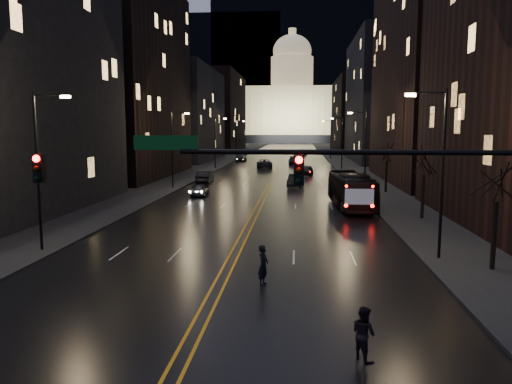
% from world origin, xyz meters
% --- Properties ---
extents(ground, '(900.00, 900.00, 0.00)m').
position_xyz_m(ground, '(0.00, 0.00, 0.00)').
color(ground, black).
rests_on(ground, ground).
extents(road, '(20.00, 320.00, 0.02)m').
position_xyz_m(road, '(0.00, 130.00, 0.01)').
color(road, black).
rests_on(road, ground).
extents(sidewalk_left, '(8.00, 320.00, 0.16)m').
position_xyz_m(sidewalk_left, '(-14.00, 130.00, 0.08)').
color(sidewalk_left, black).
rests_on(sidewalk_left, ground).
extents(sidewalk_right, '(8.00, 320.00, 0.16)m').
position_xyz_m(sidewalk_right, '(14.00, 130.00, 0.08)').
color(sidewalk_right, black).
rests_on(sidewalk_right, ground).
extents(center_line, '(0.62, 320.00, 0.01)m').
position_xyz_m(center_line, '(0.00, 130.00, 0.03)').
color(center_line, orange).
rests_on(center_line, road).
extents(building_left_mid, '(12.00, 30.00, 28.00)m').
position_xyz_m(building_left_mid, '(-21.00, 54.00, 14.00)').
color(building_left_mid, black).
rests_on(building_left_mid, ground).
extents(building_left_far, '(12.00, 34.00, 20.00)m').
position_xyz_m(building_left_far, '(-21.00, 92.00, 10.00)').
color(building_left_far, black).
rests_on(building_left_far, ground).
extents(building_left_dist, '(12.00, 40.00, 24.00)m').
position_xyz_m(building_left_dist, '(-21.00, 140.00, 12.00)').
color(building_left_dist, black).
rests_on(building_left_dist, ground).
extents(building_right_tall, '(12.00, 30.00, 38.00)m').
position_xyz_m(building_right_tall, '(21.00, 50.00, 19.00)').
color(building_right_tall, black).
rests_on(building_right_tall, ground).
extents(building_right_mid, '(12.00, 34.00, 26.00)m').
position_xyz_m(building_right_mid, '(21.00, 92.00, 13.00)').
color(building_right_mid, black).
rests_on(building_right_mid, ground).
extents(building_right_dist, '(12.00, 40.00, 22.00)m').
position_xyz_m(building_right_dist, '(21.00, 140.00, 11.00)').
color(building_right_dist, black).
rests_on(building_right_dist, ground).
extents(mountain_ridge, '(520.00, 60.00, 130.00)m').
position_xyz_m(mountain_ridge, '(40.00, 380.00, 65.00)').
color(mountain_ridge, black).
rests_on(mountain_ridge, ground).
extents(capitol, '(90.00, 50.00, 58.50)m').
position_xyz_m(capitol, '(0.00, 250.00, 17.15)').
color(capitol, black).
rests_on(capitol, ground).
extents(traffic_signal, '(17.29, 0.45, 7.00)m').
position_xyz_m(traffic_signal, '(5.91, -0.00, 5.10)').
color(traffic_signal, black).
rests_on(traffic_signal, ground).
extents(streetlamp_right_near, '(2.13, 0.25, 9.00)m').
position_xyz_m(streetlamp_right_near, '(10.81, 10.00, 5.08)').
color(streetlamp_right_near, black).
rests_on(streetlamp_right_near, ground).
extents(streetlamp_left_near, '(2.13, 0.25, 9.00)m').
position_xyz_m(streetlamp_left_near, '(-10.81, 10.00, 5.08)').
color(streetlamp_left_near, black).
rests_on(streetlamp_left_near, ground).
extents(streetlamp_right_mid, '(2.13, 0.25, 9.00)m').
position_xyz_m(streetlamp_right_mid, '(10.81, 40.00, 5.08)').
color(streetlamp_right_mid, black).
rests_on(streetlamp_right_mid, ground).
extents(streetlamp_left_mid, '(2.13, 0.25, 9.00)m').
position_xyz_m(streetlamp_left_mid, '(-10.81, 40.00, 5.08)').
color(streetlamp_left_mid, black).
rests_on(streetlamp_left_mid, ground).
extents(streetlamp_right_far, '(2.13, 0.25, 9.00)m').
position_xyz_m(streetlamp_right_far, '(10.81, 70.00, 5.08)').
color(streetlamp_right_far, black).
rests_on(streetlamp_right_far, ground).
extents(streetlamp_left_far, '(2.13, 0.25, 9.00)m').
position_xyz_m(streetlamp_left_far, '(-10.81, 70.00, 5.08)').
color(streetlamp_left_far, black).
rests_on(streetlamp_left_far, ground).
extents(streetlamp_right_dist, '(2.13, 0.25, 9.00)m').
position_xyz_m(streetlamp_right_dist, '(10.81, 100.00, 5.08)').
color(streetlamp_right_dist, black).
rests_on(streetlamp_right_dist, ground).
extents(streetlamp_left_dist, '(2.13, 0.25, 9.00)m').
position_xyz_m(streetlamp_left_dist, '(-10.81, 100.00, 5.08)').
color(streetlamp_left_dist, black).
rests_on(streetlamp_left_dist, ground).
extents(tree_right_near, '(2.40, 2.40, 6.65)m').
position_xyz_m(tree_right_near, '(13.00, 8.00, 4.53)').
color(tree_right_near, black).
rests_on(tree_right_near, ground).
extents(tree_right_mid, '(2.40, 2.40, 6.65)m').
position_xyz_m(tree_right_mid, '(13.00, 22.00, 4.53)').
color(tree_right_mid, black).
rests_on(tree_right_mid, ground).
extents(tree_right_far, '(2.40, 2.40, 6.65)m').
position_xyz_m(tree_right_far, '(13.00, 38.00, 4.53)').
color(tree_right_far, black).
rests_on(tree_right_far, ground).
extents(bus, '(3.37, 11.27, 3.09)m').
position_xyz_m(bus, '(8.20, 27.75, 1.55)').
color(bus, black).
rests_on(bus, ground).
extents(oncoming_car_a, '(1.84, 4.07, 1.35)m').
position_xyz_m(oncoming_car_a, '(-6.68, 34.18, 0.68)').
color(oncoming_car_a, black).
rests_on(oncoming_car_a, ground).
extents(oncoming_car_b, '(1.78, 4.90, 1.61)m').
position_xyz_m(oncoming_car_b, '(-8.44, 46.64, 0.80)').
color(oncoming_car_b, black).
rests_on(oncoming_car_b, ground).
extents(oncoming_car_c, '(3.25, 6.02, 1.60)m').
position_xyz_m(oncoming_car_c, '(-2.50, 72.45, 0.80)').
color(oncoming_car_c, black).
rests_on(oncoming_car_c, ground).
extents(oncoming_car_d, '(2.03, 4.97, 1.44)m').
position_xyz_m(oncoming_car_d, '(-8.50, 87.92, 0.72)').
color(oncoming_car_d, black).
rests_on(oncoming_car_d, ground).
extents(receding_car_a, '(2.13, 4.85, 1.55)m').
position_xyz_m(receding_car_a, '(3.24, 43.27, 0.78)').
color(receding_car_a, black).
rests_on(receding_car_a, ground).
extents(receding_car_b, '(2.53, 4.93, 1.61)m').
position_xyz_m(receding_car_b, '(4.70, 58.22, 0.80)').
color(receding_car_b, black).
rests_on(receding_car_b, ground).
extents(receding_car_c, '(2.39, 5.57, 1.60)m').
position_xyz_m(receding_car_c, '(2.79, 80.45, 0.80)').
color(receding_car_c, black).
rests_on(receding_car_c, ground).
extents(receding_car_d, '(2.59, 5.54, 1.54)m').
position_xyz_m(receding_car_d, '(4.60, 117.56, 0.77)').
color(receding_car_d, black).
rests_on(receding_car_d, ground).
extents(pedestrian_a, '(0.62, 0.77, 1.83)m').
position_xyz_m(pedestrian_a, '(1.97, 5.00, 0.91)').
color(pedestrian_a, black).
rests_on(pedestrian_a, ground).
extents(pedestrian_b, '(0.84, 0.92, 1.68)m').
position_xyz_m(pedestrian_b, '(5.50, -2.00, 0.84)').
color(pedestrian_b, black).
rests_on(pedestrian_b, ground).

